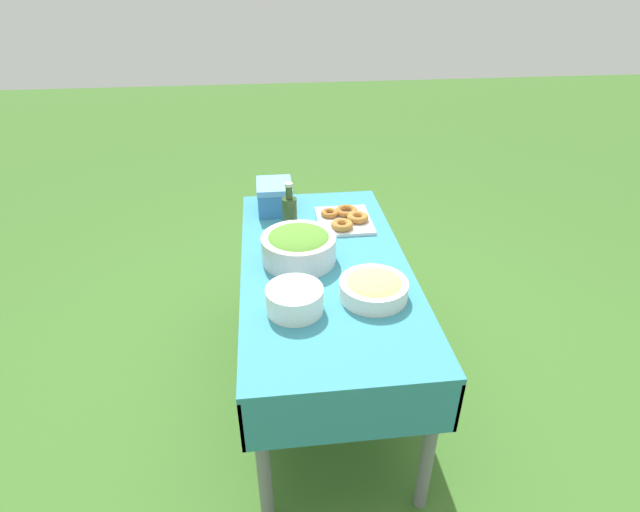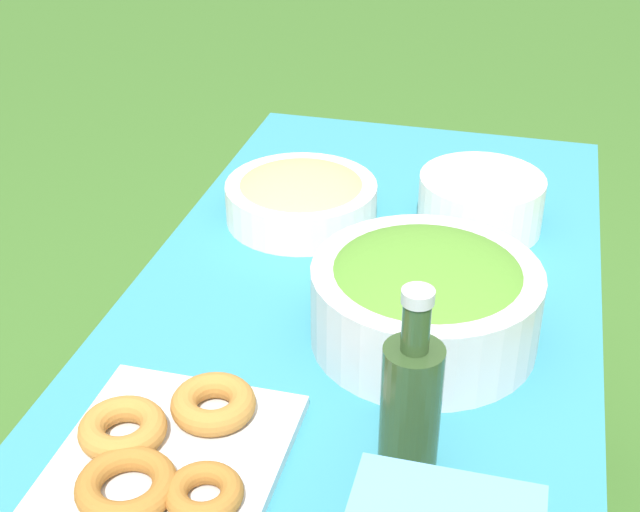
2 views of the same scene
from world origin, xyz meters
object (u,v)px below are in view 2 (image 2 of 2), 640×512
at_px(salad_bowl, 425,297).
at_px(pasta_bowl, 301,197).
at_px(donut_platter, 165,456).
at_px(olive_oil_bottle, 411,404).
at_px(plate_stack, 480,202).

height_order(salad_bowl, pasta_bowl, salad_bowl).
distance_m(donut_platter, olive_oil_bottle, 0.30).
height_order(salad_bowl, olive_oil_bottle, olive_oil_bottle).
distance_m(salad_bowl, plate_stack, 0.36).
relative_size(pasta_bowl, donut_platter, 0.84).
bearing_deg(olive_oil_bottle, plate_stack, -2.06).
height_order(pasta_bowl, plate_stack, plate_stack).
height_order(pasta_bowl, olive_oil_bottle, olive_oil_bottle).
xyz_separation_m(salad_bowl, donut_platter, (-0.33, 0.25, -0.05)).
relative_size(pasta_bowl, plate_stack, 1.24).
relative_size(salad_bowl, plate_stack, 1.50).
xyz_separation_m(pasta_bowl, olive_oil_bottle, (-0.57, -0.29, 0.05)).
bearing_deg(donut_platter, plate_stack, -23.48).
xyz_separation_m(salad_bowl, olive_oil_bottle, (-0.26, -0.02, 0.03)).
bearing_deg(salad_bowl, plate_stack, -7.00).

